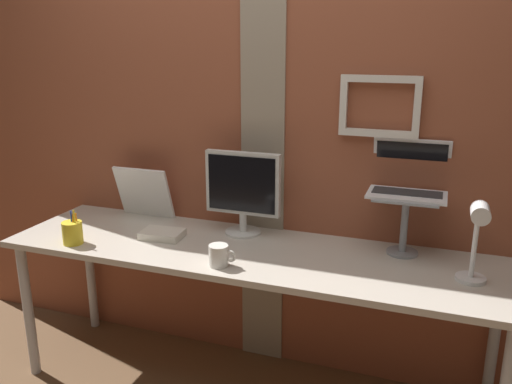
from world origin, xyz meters
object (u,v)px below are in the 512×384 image
Objects in this scene: laptop at (409,177)px; desk_lamp at (477,234)px; whiteboard_panel at (144,193)px; coffee_mug at (219,256)px; monitor at (243,188)px; pen_cup at (73,233)px.

desk_lamp is at bearing -48.06° from laptop.
coffee_mug is (0.64, -0.45, -0.09)m from whiteboard_panel.
monitor is at bearing -4.50° from whiteboard_panel.
coffee_mug is at bearing -83.25° from monitor.
laptop reaches higher than coffee_mug.
monitor is at bearing 96.75° from coffee_mug.
whiteboard_panel is 2.54× the size of coffee_mug.
monitor is 0.78m from laptop.
laptop is 1.38m from whiteboard_panel.
pen_cup is at bearing 179.99° from coffee_mug.
monitor is 0.45m from coffee_mug.
coffee_mug is at bearing -171.06° from desk_lamp.
coffee_mug is at bearing -35.28° from whiteboard_panel.
desk_lamp is 1.78m from pen_cup.
pen_cup is (-1.48, -0.48, -0.28)m from laptop.
desk_lamp is at bearing 8.94° from coffee_mug.
whiteboard_panel is at bearing -178.95° from laptop.
laptop is at bearing 131.94° from desk_lamp.
monitor reaches higher than desk_lamp.
laptop reaches higher than desk_lamp.
laptop is at bearing 5.27° from monitor.
coffee_mug is (-0.73, -0.48, -0.29)m from laptop.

